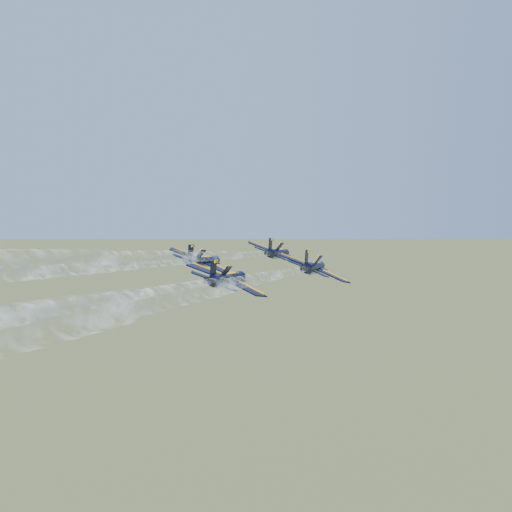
{
  "coord_description": "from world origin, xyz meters",
  "views": [
    {
      "loc": [
        -7.95,
        -90.77,
        106.55
      ],
      "look_at": [
        -3.98,
        3.46,
        93.59
      ],
      "focal_mm": 40.0,
      "sensor_mm": 36.0,
      "label": 1
    }
  ],
  "objects_px": {
    "jet_slot": "(228,278)",
    "jet_right": "(314,267)",
    "jet_left": "(204,261)",
    "jet_lead": "(279,253)"
  },
  "relations": [
    {
      "from": "jet_slot",
      "to": "jet_right",
      "type": "bearing_deg",
      "value": 54.47
    },
    {
      "from": "jet_right",
      "to": "jet_left",
      "type": "bearing_deg",
      "value": 175.46
    },
    {
      "from": "jet_slot",
      "to": "jet_lead",
      "type": "bearing_deg",
      "value": 89.7
    },
    {
      "from": "jet_right",
      "to": "jet_slot",
      "type": "height_order",
      "value": "same"
    },
    {
      "from": "jet_lead",
      "to": "jet_slot",
      "type": "relative_size",
      "value": 1.0
    },
    {
      "from": "jet_left",
      "to": "jet_right",
      "type": "height_order",
      "value": "same"
    },
    {
      "from": "jet_right",
      "to": "jet_slot",
      "type": "xyz_separation_m",
      "value": [
        -13.55,
        -9.71,
        0.0
      ]
    },
    {
      "from": "jet_left",
      "to": "jet_right",
      "type": "distance_m",
      "value": 19.32
    },
    {
      "from": "jet_left",
      "to": "jet_right",
      "type": "relative_size",
      "value": 1.0
    },
    {
      "from": "jet_left",
      "to": "jet_slot",
      "type": "height_order",
      "value": "same"
    }
  ]
}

